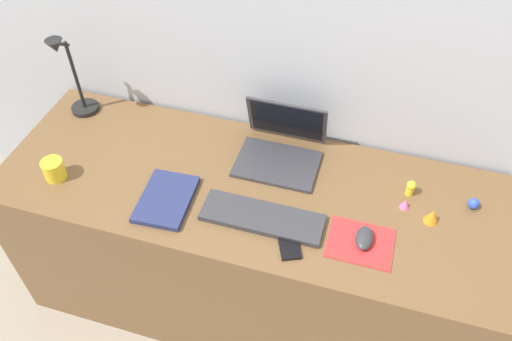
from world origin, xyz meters
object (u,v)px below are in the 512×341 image
at_px(toy_figurine_pink, 405,204).
at_px(toy_figurine_orange, 432,216).
at_px(keyboard, 262,217).
at_px(toy_figurine_blue, 474,204).
at_px(laptop, 281,144).
at_px(coffee_mug, 54,170).
at_px(cell_phone, 289,243).
at_px(desk_lamp, 72,79).
at_px(mouse, 364,238).
at_px(toy_figurine_yellow, 411,188).
at_px(notebook_pad, 166,199).

bearing_deg(toy_figurine_pink, toy_figurine_orange, -21.61).
distance_m(keyboard, toy_figurine_orange, 0.56).
bearing_deg(keyboard, toy_figurine_blue, 20.80).
xyz_separation_m(laptop, toy_figurine_pink, (0.47, -0.13, -0.03)).
bearing_deg(keyboard, coffee_mug, -178.12).
bearing_deg(cell_phone, keyboard, 122.92).
relative_size(keyboard, desk_lamp, 1.13).
xyz_separation_m(laptop, mouse, (0.36, -0.31, -0.03)).
relative_size(mouse, toy_figurine_yellow, 1.58).
distance_m(keyboard, toy_figurine_yellow, 0.53).
bearing_deg(notebook_pad, cell_phone, -10.25).
xyz_separation_m(toy_figurine_blue, toy_figurine_yellow, (-0.21, 0.00, 0.01)).
relative_size(desk_lamp, notebook_pad, 1.51).
distance_m(desk_lamp, notebook_pad, 0.64).
bearing_deg(coffee_mug, toy_figurine_blue, 11.04).
bearing_deg(coffee_mug, cell_phone, -3.04).
relative_size(cell_phone, coffee_mug, 1.66).
xyz_separation_m(notebook_pad, coffee_mug, (-0.43, -0.01, 0.03)).
relative_size(laptop, mouse, 3.12).
xyz_separation_m(keyboard, cell_phone, (0.11, -0.07, -0.01)).
bearing_deg(keyboard, laptop, 93.38).
distance_m(mouse, notebook_pad, 0.68).
height_order(laptop, toy_figurine_pink, laptop).
bearing_deg(coffee_mug, toy_figurine_orange, 7.83).
bearing_deg(keyboard, toy_figurine_yellow, 29.16).
height_order(mouse, notebook_pad, mouse).
relative_size(laptop, keyboard, 0.73).
height_order(mouse, desk_lamp, desk_lamp).
bearing_deg(toy_figurine_yellow, keyboard, -150.84).
bearing_deg(toy_figurine_orange, toy_figurine_yellow, 128.06).
bearing_deg(toy_figurine_yellow, toy_figurine_orange, -51.94).
height_order(laptop, desk_lamp, desk_lamp).
height_order(coffee_mug, toy_figurine_yellow, coffee_mug).
height_order(notebook_pad, coffee_mug, coffee_mug).
distance_m(laptop, toy_figurine_pink, 0.49).
bearing_deg(notebook_pad, mouse, -1.52).
bearing_deg(toy_figurine_pink, keyboard, -157.12).
xyz_separation_m(keyboard, toy_figurine_orange, (0.54, 0.15, 0.02)).
relative_size(mouse, desk_lamp, 0.26).
xyz_separation_m(keyboard, coffee_mug, (-0.77, -0.03, 0.03)).
xyz_separation_m(keyboard, toy_figurine_pink, (0.45, 0.19, 0.01)).
distance_m(keyboard, mouse, 0.34).
xyz_separation_m(toy_figurine_pink, toy_figurine_blue, (0.22, 0.07, 0.00)).
xyz_separation_m(desk_lamp, toy_figurine_yellow, (1.32, -0.06, -0.14)).
xyz_separation_m(coffee_mug, toy_figurine_yellow, (1.23, 0.28, -0.01)).
relative_size(toy_figurine_blue, toy_figurine_yellow, 0.68).
bearing_deg(toy_figurine_pink, laptop, 164.69).
xyz_separation_m(mouse, desk_lamp, (-1.20, 0.32, 0.15)).
height_order(laptop, toy_figurine_orange, laptop).
relative_size(toy_figurine_pink, toy_figurine_blue, 0.89).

